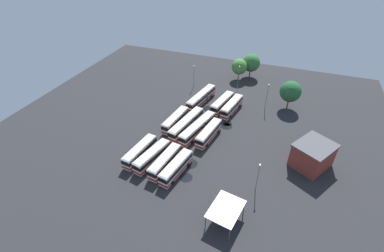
{
  "coord_description": "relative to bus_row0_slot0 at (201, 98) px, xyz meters",
  "views": [
    {
      "loc": [
        59.07,
        22.24,
        47.43
      ],
      "look_at": [
        -0.58,
        -0.05,
        1.54
      ],
      "focal_mm": 26.17,
      "sensor_mm": 36.0,
      "label": 1
    }
  ],
  "objects": [
    {
      "name": "lamp_post_mid_lot",
      "position": [
        -11.11,
        9.35,
        3.4
      ],
      "size": [
        0.56,
        0.28,
        9.67
      ],
      "color": "slate",
      "rests_on": "ground_plane"
    },
    {
      "name": "tree_south_edge",
      "position": [
        -21.07,
        7.5,
        3.19
      ],
      "size": [
        5.71,
        5.71,
        7.91
      ],
      "color": "brown",
      "rests_on": "ground_plane"
    },
    {
      "name": "puddle_front_lane",
      "position": [
        10.16,
        11.24,
        -1.86
      ],
      "size": [
        3.33,
        3.33,
        0.01
      ],
      "primitive_type": "cylinder",
      "color": "black",
      "rests_on": "ground_plane"
    },
    {
      "name": "bus_row0_slot3",
      "position": [
        1.85,
        10.57,
        -0.0
      ],
      "size": [
        11.77,
        4.54,
        3.52
      ],
      "color": "silver",
      "rests_on": "ground_plane"
    },
    {
      "name": "lamp_post_near_entrance",
      "position": [
        31.12,
        23.27,
        2.35
      ],
      "size": [
        0.56,
        0.28,
        7.61
      ],
      "color": "slate",
      "rests_on": "ground_plane"
    },
    {
      "name": "bus_row1_slot1",
      "position": [
        15.37,
        0.81,
        0.0
      ],
      "size": [
        15.04,
        5.23,
        3.52
      ],
      "color": "silver",
      "rests_on": "ground_plane"
    },
    {
      "name": "lamp_post_by_building",
      "position": [
        -3.61,
        20.07,
        2.79
      ],
      "size": [
        0.56,
        0.28,
        8.47
      ],
      "color": "slate",
      "rests_on": "ground_plane"
    },
    {
      "name": "bus_row2_slot1",
      "position": [
        31.06,
        -1.97,
        -0.0
      ],
      "size": [
        11.63,
        4.92,
        3.52
      ],
      "color": "silver",
      "rests_on": "ground_plane"
    },
    {
      "name": "puddle_between_rows",
      "position": [
        28.39,
        6.86,
        -1.86
      ],
      "size": [
        3.69,
        3.69,
        0.01
      ],
      "primitive_type": "cylinder",
      "color": "black",
      "rests_on": "ground_plane"
    },
    {
      "name": "tree_east_edge",
      "position": [
        -6.54,
        26.64,
        3.97
      ],
      "size": [
        6.49,
        6.49,
        9.09
      ],
      "color": "brown",
      "rests_on": "ground_plane"
    },
    {
      "name": "bus_row2_slot3",
      "position": [
        32.58,
        4.96,
        -0.0
      ],
      "size": [
        11.11,
        4.3,
        3.52
      ],
      "color": "silver",
      "rests_on": "ground_plane"
    },
    {
      "name": "bus_row1_slot3",
      "position": [
        17.37,
        8.06,
        -0.0
      ],
      "size": [
        11.43,
        4.22,
        3.52
      ],
      "color": "silver",
      "rests_on": "ground_plane"
    },
    {
      "name": "ground_plane",
      "position": [
        16.04,
        2.57,
        -1.86
      ],
      "size": [
        109.61,
        109.61,
        0.0
      ],
      "primitive_type": "plane",
      "color": "#28282B"
    },
    {
      "name": "bus_row1_slot0",
      "position": [
        14.81,
        -2.79,
        -0.0
      ],
      "size": [
        11.71,
        3.87,
        3.52
      ],
      "color": "silver",
      "rests_on": "ground_plane"
    },
    {
      "name": "bus_row1_slot2",
      "position": [
        16.23,
        4.48,
        0.0
      ],
      "size": [
        15.0,
        5.92,
        3.52
      ],
      "color": "silver",
      "rests_on": "ground_plane"
    },
    {
      "name": "tree_northeast",
      "position": [
        -24.8,
        11.06,
        3.7
      ],
      "size": [
        6.56,
        6.56,
        8.85
      ],
      "color": "brown",
      "rests_on": "ground_plane"
    },
    {
      "name": "bus_row0_slot0",
      "position": [
        0.0,
        0.0,
        0.0
      ],
      "size": [
        15.04,
        5.24,
        3.52
      ],
      "color": "silver",
      "rests_on": "ground_plane"
    },
    {
      "name": "bus_row2_slot2",
      "position": [
        31.69,
        1.72,
        -0.0
      ],
      "size": [
        11.43,
        3.94,
        3.52
      ],
      "color": "silver",
      "rests_on": "ground_plane"
    },
    {
      "name": "maintenance_shelter",
      "position": [
        40.97,
        18.95,
        1.4
      ],
      "size": [
        8.4,
        6.82,
        3.46
      ],
      "color": "slate",
      "rests_on": "ground_plane"
    },
    {
      "name": "lamp_post_far_corner",
      "position": [
        -9.74,
        -6.19,
        2.54
      ],
      "size": [
        0.56,
        0.28,
        7.97
      ],
      "color": "slate",
      "rests_on": "ground_plane"
    },
    {
      "name": "puddle_near_shelter",
      "position": [
        2.83,
        3.87,
        -1.86
      ],
      "size": [
        4.11,
        4.11,
        0.01
      ],
      "primitive_type": "cylinder",
      "color": "black",
      "rests_on": "ground_plane"
    },
    {
      "name": "bus_row0_slot2",
      "position": [
        0.94,
        7.28,
        -0.0
      ],
      "size": [
        11.73,
        4.78,
        3.52
      ],
      "color": "silver",
      "rests_on": "ground_plane"
    },
    {
      "name": "puddle_back_corner",
      "position": [
        33.06,
        7.6,
        -1.86
      ],
      "size": [
        3.1,
        3.1,
        0.01
      ],
      "primitive_type": "cylinder",
      "color": "black",
      "rests_on": "ground_plane"
    },
    {
      "name": "depot_building",
      "position": [
        18.69,
        34.19,
        1.34
      ],
      "size": [
        11.46,
        11.02,
        6.35
      ],
      "color": "maroon",
      "rests_on": "ground_plane"
    },
    {
      "name": "puddle_centre_drain",
      "position": [
        8.57,
        11.2,
        -1.86
      ],
      "size": [
        2.51,
        2.51,
        0.01
      ],
      "primitive_type": "cylinder",
      "color": "black",
      "rests_on": "ground_plane"
    },
    {
      "name": "bus_row2_slot0",
      "position": [
        30.54,
        -5.6,
        -0.0
      ],
      "size": [
        11.49,
        3.93,
        3.52
      ],
      "color": "silver",
      "rests_on": "ground_plane"
    }
  ]
}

